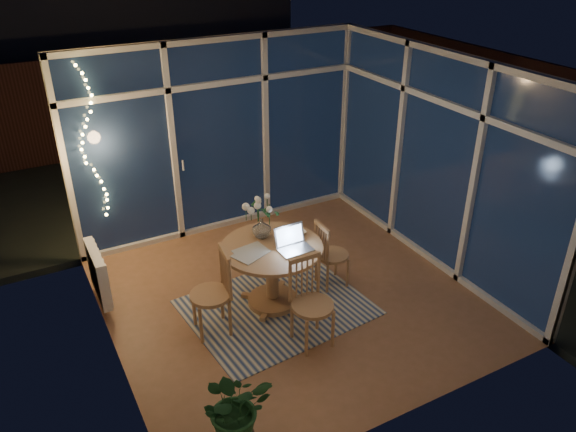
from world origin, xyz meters
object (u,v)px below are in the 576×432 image
object	(u,v)px
chair_front	(313,304)
laptop	(295,240)
chair_left	(210,293)
chair_right	(333,253)
potted_plant	(236,415)
flower_vase	(262,229)
dining_table	(272,275)

from	to	relation	value
chair_front	laptop	distance (m)	0.72
chair_left	chair_right	distance (m)	1.57
chair_left	laptop	size ratio (longest dim) A/B	2.75
chair_left	chair_right	size ratio (longest dim) A/B	1.13
chair_left	laptop	world-z (taller)	laptop
chair_front	potted_plant	size ratio (longest dim) A/B	1.27
laptop	flower_vase	size ratio (longest dim) A/B	1.67
chair_right	laptop	bearing A→B (deg)	110.09
dining_table	chair_left	distance (m)	0.79
chair_front	laptop	world-z (taller)	laptop
chair_left	potted_plant	bearing A→B (deg)	-7.23
dining_table	potted_plant	size ratio (longest dim) A/B	1.45
chair_left	chair_right	xyz separation A→B (m)	(1.56, 0.13, -0.06)
chair_right	chair_front	world-z (taller)	chair_front
dining_table	flower_vase	world-z (taller)	flower_vase
dining_table	chair_right	xyz separation A→B (m)	(0.79, 0.00, 0.05)
flower_vase	potted_plant	xyz separation A→B (m)	(-1.14, -1.85, -0.48)
flower_vase	dining_table	bearing A→B (deg)	-87.99
chair_right	chair_front	xyz separation A→B (m)	(-0.73, -0.78, 0.05)
chair_left	laptop	xyz separation A→B (m)	(0.95, -0.06, 0.40)
chair_right	potted_plant	distance (m)	2.53
dining_table	chair_front	bearing A→B (deg)	-85.95
chair_right	potted_plant	world-z (taller)	chair_right
dining_table	flower_vase	distance (m)	0.53
dining_table	flower_vase	size ratio (longest dim) A/B	5.26
potted_plant	chair_left	bearing A→B (deg)	76.04
potted_plant	chair_right	bearing A→B (deg)	40.14
chair_front	dining_table	bearing A→B (deg)	94.58
chair_front	potted_plant	xyz separation A→B (m)	(-1.20, -0.85, -0.10)
chair_left	flower_vase	distance (m)	0.92
dining_table	laptop	distance (m)	0.57
chair_right	potted_plant	xyz separation A→B (m)	(-1.93, -1.63, -0.05)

